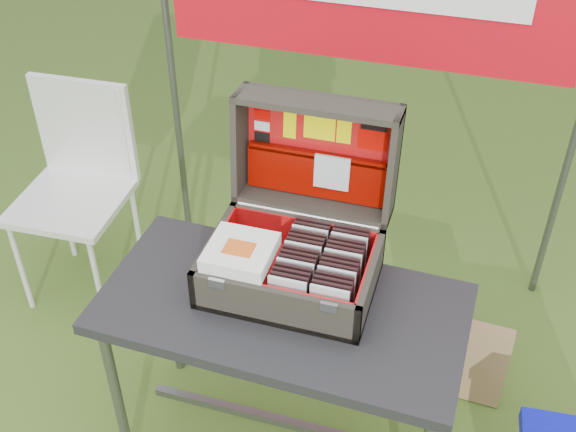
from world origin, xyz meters
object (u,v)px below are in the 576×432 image
(chair, at_px, (71,204))
(cardboard_box, at_px, (463,359))
(suitcase, at_px, (296,211))
(table, at_px, (282,379))

(chair, height_order, cardboard_box, chair)
(suitcase, distance_m, cardboard_box, 1.03)
(chair, relative_size, cardboard_box, 2.77)
(suitcase, xyz_separation_m, cardboard_box, (0.59, 0.29, -0.79))
(chair, distance_m, cardboard_box, 1.71)
(suitcase, bearing_deg, chair, 160.61)
(table, distance_m, chair, 1.22)
(table, xyz_separation_m, cardboard_box, (0.59, 0.43, -0.18))
(cardboard_box, bearing_deg, table, -140.46)
(suitcase, bearing_deg, table, -90.36)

